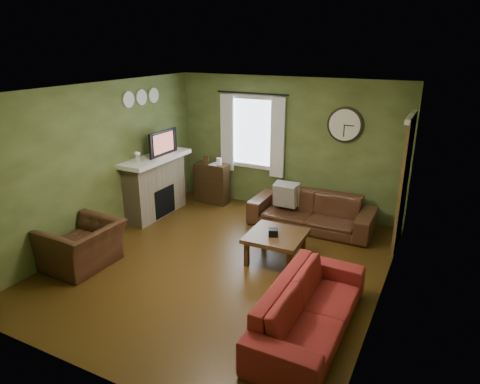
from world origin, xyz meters
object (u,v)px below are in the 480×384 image
at_px(coffee_table, 276,247).
at_px(bookshelf, 212,183).
at_px(armchair, 83,246).
at_px(sofa_brown, 311,211).
at_px(sofa_red, 310,308).

bearing_deg(coffee_table, bookshelf, 140.86).
distance_m(bookshelf, armchair, 3.24).
relative_size(bookshelf, sofa_brown, 0.38).
distance_m(sofa_brown, coffee_table, 1.45).
xyz_separation_m(bookshelf, sofa_red, (3.16, -3.16, -0.11)).
relative_size(bookshelf, armchair, 0.81).
height_order(sofa_brown, coffee_table, sofa_brown).
relative_size(bookshelf, coffee_table, 1.00).
height_order(bookshelf, sofa_brown, bookshelf).
distance_m(bookshelf, coffee_table, 2.79).
height_order(sofa_brown, sofa_red, sofa_brown).
xyz_separation_m(bookshelf, armchair, (-0.34, -3.22, -0.08)).
bearing_deg(armchair, bookshelf, 174.53).
relative_size(sofa_brown, armchair, 2.11).
bearing_deg(armchair, sofa_red, 91.46).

